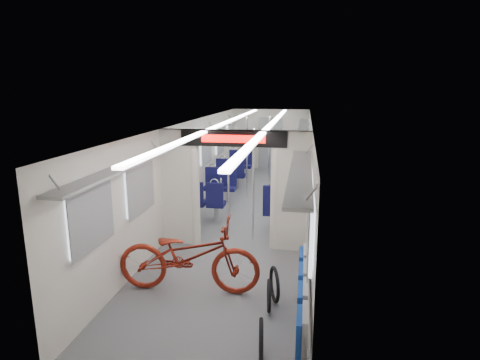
{
  "coord_description": "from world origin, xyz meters",
  "views": [
    {
      "loc": [
        1.31,
        -9.41,
        3.05
      ],
      "look_at": [
        0.01,
        -1.39,
        1.2
      ],
      "focal_mm": 30.0,
      "sensor_mm": 36.0,
      "label": 1
    }
  ],
  "objects": [
    {
      "name": "stanchion_far_right",
      "position": [
        0.32,
        1.91,
        1.15
      ],
      "size": [
        0.04,
        0.04,
        2.3
      ],
      "primitive_type": "cylinder",
      "color": "silver",
      "rests_on": "ground"
    },
    {
      "name": "seat_bay_near_right",
      "position": [
        0.93,
        -0.0,
        0.56
      ],
      "size": [
        0.94,
        2.23,
        1.15
      ],
      "color": "#0D0C37",
      "rests_on": "ground"
    },
    {
      "name": "seat_bay_near_left",
      "position": [
        -0.93,
        0.23,
        0.52
      ],
      "size": [
        0.88,
        1.92,
        1.05
      ],
      "color": "#0D0C37",
      "rests_on": "ground"
    },
    {
      "name": "flip_bench",
      "position": [
        1.35,
        -4.85,
        0.58
      ],
      "size": [
        0.12,
        2.11,
        0.52
      ],
      "color": "gray",
      "rests_on": "carriage"
    },
    {
      "name": "bike_hoop_c",
      "position": [
        0.95,
        -4.04,
        0.24
      ],
      "size": [
        0.2,
        0.53,
        0.54
      ],
      "primitive_type": "torus",
      "rotation": [
        1.57,
        0.0,
        1.87
      ],
      "color": "black",
      "rests_on": "ground"
    },
    {
      "name": "bicycle",
      "position": [
        -0.37,
        -3.92,
        0.57
      ],
      "size": [
        2.22,
        0.86,
        1.15
      ],
      "primitive_type": "imported",
      "rotation": [
        0.0,
        0.0,
        1.62
      ],
      "color": "maroon",
      "rests_on": "ground"
    },
    {
      "name": "bike_hoop_b",
      "position": [
        0.89,
        -4.32,
        0.21
      ],
      "size": [
        0.1,
        0.47,
        0.47
      ],
      "primitive_type": "torus",
      "rotation": [
        1.57,
        0.0,
        1.68
      ],
      "color": "black",
      "rests_on": "ground"
    },
    {
      "name": "stanchion_far_left",
      "position": [
        -0.29,
        1.69,
        1.15
      ],
      "size": [
        0.04,
        0.04,
        2.3
      ],
      "primitive_type": "cylinder",
      "color": "silver",
      "rests_on": "ground"
    },
    {
      "name": "carriage",
      "position": [
        0.0,
        -0.27,
        1.5
      ],
      "size": [
        12.0,
        12.02,
        2.31
      ],
      "color": "#515456",
      "rests_on": "ground"
    },
    {
      "name": "bike_hoop_a",
      "position": [
        0.9,
        -5.39,
        0.23
      ],
      "size": [
        0.11,
        0.51,
        0.51
      ],
      "primitive_type": "torus",
      "rotation": [
        1.57,
        0.0,
        1.68
      ],
      "color": "black",
      "rests_on": "ground"
    },
    {
      "name": "stanchion_near_left",
      "position": [
        -0.27,
        -1.2,
        1.15
      ],
      "size": [
        0.04,
        0.04,
        2.3
      ],
      "primitive_type": "cylinder",
      "color": "silver",
      "rests_on": "ground"
    },
    {
      "name": "stanchion_near_right",
      "position": [
        0.31,
        -1.59,
        1.15
      ],
      "size": [
        0.04,
        0.04,
        2.3
      ],
      "primitive_type": "cylinder",
      "color": "silver",
      "rests_on": "ground"
    },
    {
      "name": "seat_bay_far_left",
      "position": [
        -0.93,
        3.45,
        0.52
      ],
      "size": [
        0.88,
        1.93,
        1.06
      ],
      "color": "#0D0C37",
      "rests_on": "ground"
    },
    {
      "name": "seat_bay_far_right",
      "position": [
        0.93,
        3.4,
        0.57
      ],
      "size": [
        0.96,
        2.3,
        1.17
      ],
      "color": "#0D0C37",
      "rests_on": "ground"
    }
  ]
}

